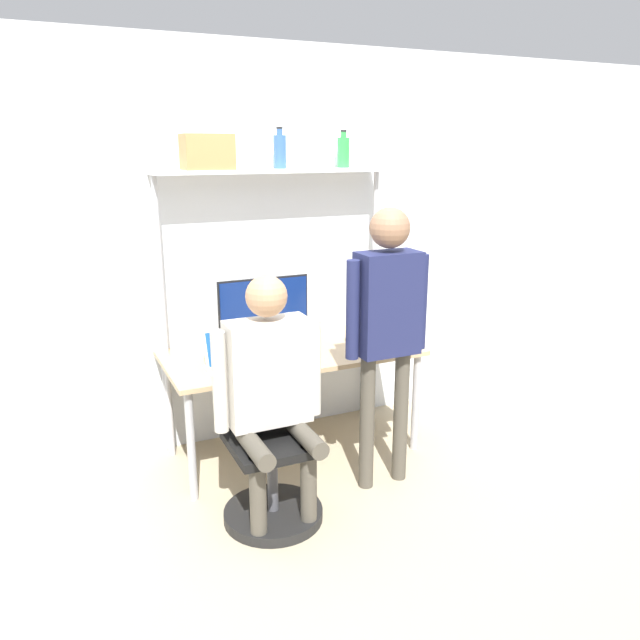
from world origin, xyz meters
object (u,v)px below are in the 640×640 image
at_px(bottle_blue, 280,151).
at_px(person_standing, 387,314).
at_px(monitor, 264,305).
at_px(bottle_green, 343,152).
at_px(laptop, 230,357).
at_px(office_chair, 270,468).
at_px(person_seated, 271,381).
at_px(storage_box, 207,152).
at_px(cell_phone, 268,363).

bearing_deg(bottle_blue, person_standing, -71.45).
relative_size(monitor, bottle_green, 2.59).
height_order(laptop, bottle_green, bottle_green).
relative_size(person_standing, bottle_blue, 6.49).
xyz_separation_m(office_chair, bottle_blue, (0.46, 0.96, 1.71)).
distance_m(office_chair, person_standing, 1.11).
height_order(office_chair, person_seated, person_seated).
distance_m(person_seated, bottle_blue, 1.61).
bearing_deg(person_seated, office_chair, 89.72).
xyz_separation_m(person_standing, bottle_green, (0.16, 0.90, 0.91)).
xyz_separation_m(laptop, storage_box, (0.03, 0.41, 1.21)).
bearing_deg(bottle_green, laptop, -156.97).
xyz_separation_m(bottle_green, storage_box, (-0.95, -0.00, 0.00)).
xyz_separation_m(cell_phone, person_standing, (0.58, -0.45, 0.36)).
height_order(person_seated, bottle_blue, bottle_blue).
bearing_deg(laptop, bottle_green, 23.03).
relative_size(cell_phone, person_seated, 0.11).
height_order(bottle_green, storage_box, bottle_green).
relative_size(monitor, cell_phone, 4.29).
height_order(cell_phone, office_chair, office_chair).
distance_m(person_seated, bottle_green, 1.79).
height_order(person_seated, person_standing, person_standing).
bearing_deg(person_standing, bottle_blue, 108.55).
bearing_deg(person_standing, monitor, 117.05).
distance_m(person_seated, person_standing, 0.82).
xyz_separation_m(monitor, laptop, (-0.37, -0.39, -0.20)).
bearing_deg(person_seated, person_standing, 7.31).
bearing_deg(cell_phone, bottle_blue, 58.48).
relative_size(office_chair, person_seated, 0.68).
height_order(cell_phone, bottle_blue, bottle_blue).
height_order(monitor, person_standing, person_standing).
bearing_deg(storage_box, laptop, -93.94).
height_order(office_chair, storage_box, storage_box).
bearing_deg(cell_phone, laptop, 169.45).
distance_m(cell_phone, office_chair, 0.69).
xyz_separation_m(person_seated, storage_box, (-0.02, 1.00, 1.17)).
relative_size(office_chair, bottle_blue, 3.59).
distance_m(monitor, storage_box, 1.07).
bearing_deg(monitor, bottle_blue, 10.48).
relative_size(cell_phone, person_standing, 0.09).
bearing_deg(person_seated, storage_box, 91.09).
xyz_separation_m(monitor, person_seated, (-0.32, -0.98, -0.16)).
bearing_deg(cell_phone, storage_box, 113.83).
xyz_separation_m(cell_phone, bottle_blue, (0.28, 0.46, 1.28)).
relative_size(monitor, office_chair, 0.68).
bearing_deg(monitor, cell_phone, -107.51).
bearing_deg(storage_box, bottle_blue, 0.00).
bearing_deg(cell_phone, person_standing, -37.46).
bearing_deg(bottle_green, cell_phone, -148.44).
height_order(laptop, bottle_blue, bottle_blue).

